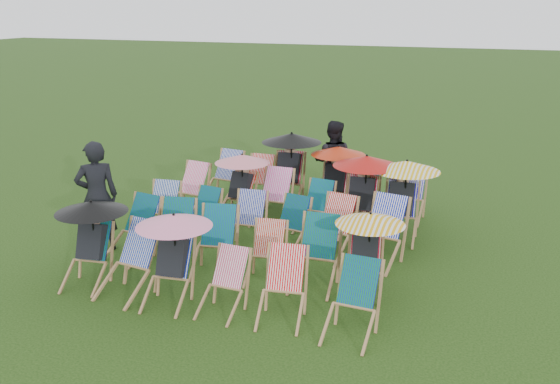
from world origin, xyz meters
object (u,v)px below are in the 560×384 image
(deckchair_0, at_px, (89,242))
(person_left, at_px, (97,196))
(person_rear, at_px, (333,162))
(deckchair_5, at_px, (352,302))
(deckchair_29, at_px, (408,195))

(deckchair_0, distance_m, person_left, 1.35)
(person_left, height_order, person_rear, person_left)
(person_rear, bearing_deg, person_left, 49.12)
(deckchair_5, distance_m, deckchair_29, 4.62)
(person_left, bearing_deg, deckchair_5, 124.88)
(person_rear, bearing_deg, deckchair_29, 157.82)
(deckchair_0, height_order, deckchair_29, deckchair_0)
(deckchair_0, height_order, person_left, person_left)
(deckchair_0, xyz_separation_m, person_rear, (2.23, 5.01, 0.20))
(deckchair_5, bearing_deg, deckchair_29, 94.39)
(deckchair_29, bearing_deg, deckchair_0, -129.15)
(person_left, relative_size, person_rear, 1.09)
(deckchair_5, relative_size, person_left, 0.49)
(deckchair_0, distance_m, deckchair_5, 3.95)
(person_rear, bearing_deg, deckchair_5, 104.30)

